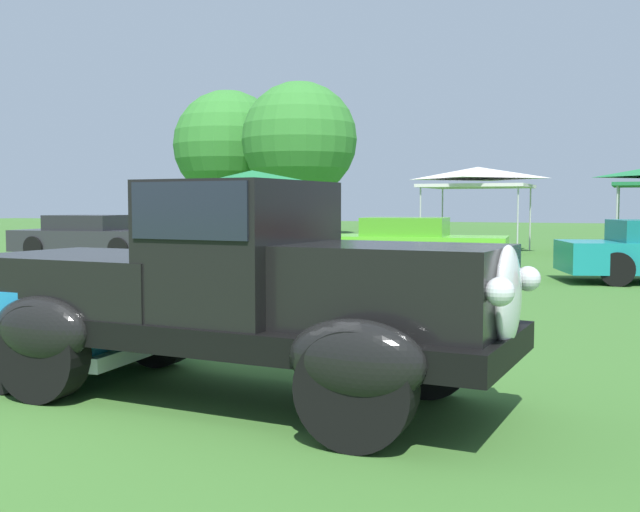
{
  "coord_description": "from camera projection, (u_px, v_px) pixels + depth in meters",
  "views": [
    {
      "loc": [
        3.29,
        -4.95,
        1.52
      ],
      "look_at": [
        0.07,
        2.87,
        0.95
      ],
      "focal_mm": 42.57,
      "sensor_mm": 36.0,
      "label": 1
    }
  ],
  "objects": [
    {
      "name": "show_car_lime",
      "position": [
        411.0,
        245.0,
        17.4
      ],
      "size": [
        4.39,
        2.09,
        1.22
      ],
      "color": "#60C62D",
      "rests_on": "ground_plane"
    },
    {
      "name": "show_car_charcoal",
      "position": [
        90.0,
        237.0,
        21.39
      ],
      "size": [
        4.58,
        2.18,
        1.22
      ],
      "color": "#28282D",
      "rests_on": "ground_plane"
    },
    {
      "name": "treeline_far_left",
      "position": [
        228.0,
        145.0,
        41.9
      ],
      "size": [
        6.02,
        6.02,
        7.8
      ],
      "color": "#47331E",
      "rests_on": "ground_plane"
    },
    {
      "name": "treeline_mid_left",
      "position": [
        299.0,
        140.0,
        38.14
      ],
      "size": [
        5.81,
        5.81,
        7.68
      ],
      "color": "brown",
      "rests_on": "ground_plane"
    },
    {
      "name": "feature_pickup_truck",
      "position": [
        233.0,
        289.0,
        5.89
      ],
      "size": [
        4.56,
        2.03,
        1.7
      ],
      "color": "black",
      "rests_on": "ground_plane"
    },
    {
      "name": "ground_plane",
      "position": [
        172.0,
        400.0,
        5.92
      ],
      "size": [
        120.0,
        120.0,
        0.0
      ],
      "primitive_type": "plane",
      "color": "#386628"
    },
    {
      "name": "canopy_tent_left_field",
      "position": [
        252.0,
        179.0,
        26.49
      ],
      "size": [
        2.9,
        2.9,
        2.71
      ],
      "color": "#B7B7BC",
      "rests_on": "ground_plane"
    },
    {
      "name": "canopy_tent_center_field",
      "position": [
        478.0,
        176.0,
        24.1
      ],
      "size": [
        3.27,
        3.27,
        2.71
      ],
      "color": "#B7B7BC",
      "rests_on": "ground_plane"
    }
  ]
}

